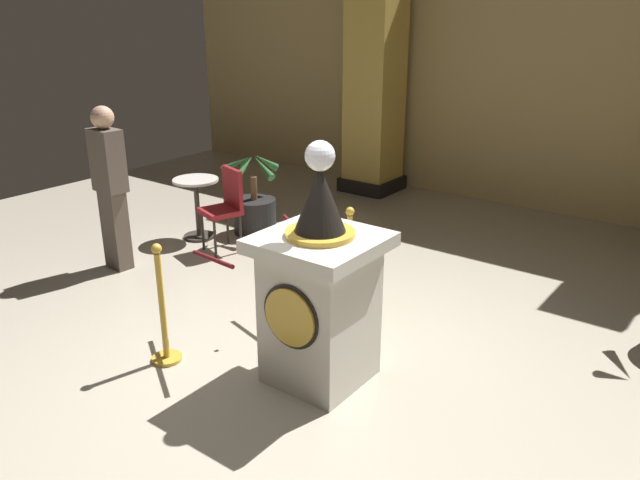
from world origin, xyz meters
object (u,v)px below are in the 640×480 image
Objects in this scene: stanchion_far at (164,321)px; cafe_table at (197,201)px; potted_palm_left at (254,208)px; cafe_chair_red at (226,202)px; pedestal_clock at (320,293)px; bystander_guest at (110,184)px; stanchion_near at (349,276)px.

cafe_table is at bearing 131.98° from stanchion_far.
potted_palm_left is 1.40× the size of cafe_table.
stanchion_far reaches higher than cafe_chair_red.
pedestal_clock reaches higher than cafe_table.
potted_palm_left is 1.08× the size of cafe_chair_red.
pedestal_clock reaches higher than stanchion_far.
potted_palm_left reaches higher than cafe_table.
stanchion_far is at bearing -26.72° from bystander_guest.
stanchion_near is 2.65m from cafe_table.
stanchion_far is at bearing -113.11° from stanchion_near.
pedestal_clock is 1.91× the size of cafe_chair_red.
potted_palm_left reaches higher than stanchion_far.
cafe_chair_red is (-1.34, 2.05, 0.23)m from stanchion_far.
pedestal_clock is at bearing 25.85° from stanchion_far.
stanchion_near is at bearing 13.58° from bystander_guest.
cafe_table is (-0.42, -0.55, 0.16)m from potted_palm_left.
pedestal_clock is at bearing -27.48° from cafe_table.
stanchion_far is at bearing -56.81° from cafe_chair_red.
pedestal_clock is 3.07m from bystander_guest.
pedestal_clock is 1.05× the size of bystander_guest.
cafe_table is at bearing 172.25° from cafe_chair_red.
stanchion_far is 1.04× the size of cafe_chair_red.
pedestal_clock is 3.43m from cafe_table.
pedestal_clock reaches higher than cafe_chair_red.
cafe_table is at bearing 168.23° from stanchion_near.
potted_palm_left is at bearing 119.12° from stanchion_far.
bystander_guest is at bearing 153.28° from stanchion_far.
bystander_guest is 2.35× the size of cafe_table.
stanchion_near is 1.06× the size of cafe_chair_red.
bystander_guest reaches higher than stanchion_near.
bystander_guest is at bearing -89.84° from cafe_table.
cafe_chair_red is at bearing 167.10° from stanchion_near.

